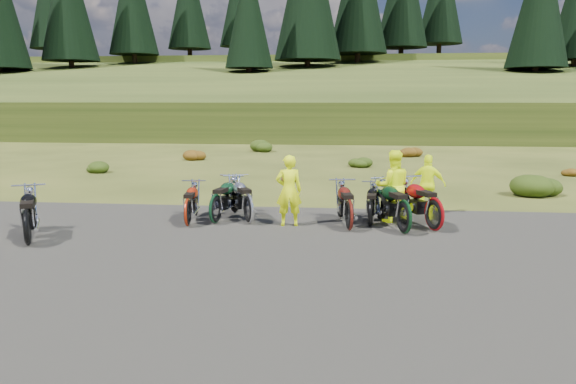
# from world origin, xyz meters

# --- Properties ---
(ground) EXTENTS (300.00, 300.00, 0.00)m
(ground) POSITION_xyz_m (0.00, 0.00, 0.00)
(ground) COLOR #343E14
(ground) RESTS_ON ground
(gravel_pad) EXTENTS (20.00, 12.00, 0.04)m
(gravel_pad) POSITION_xyz_m (0.00, -2.00, 0.00)
(gravel_pad) COLOR black
(gravel_pad) RESTS_ON ground
(hill_slope) EXTENTS (300.00, 45.97, 9.37)m
(hill_slope) POSITION_xyz_m (0.00, 50.00, 0.00)
(hill_slope) COLOR #253612
(hill_slope) RESTS_ON ground
(hill_plateau) EXTENTS (300.00, 90.00, 9.17)m
(hill_plateau) POSITION_xyz_m (0.00, 110.00, 0.00)
(hill_plateau) COLOR #253612
(hill_plateau) RESTS_ON ground
(conifer_20) EXTENTS (5.72, 5.72, 15.00)m
(conifer_20) POSITION_xyz_m (-15.00, 75.00, 17.65)
(conifer_20) COLOR black
(conifer_20) RESTS_ON ground
(conifer_21) EXTENTS (5.28, 5.28, 14.00)m
(conifer_21) POSITION_xyz_m (-9.00, 50.00, 12.56)
(conifer_21) COLOR black
(conifer_21) RESTS_ON ground
(shrub_1) EXTENTS (1.03, 1.03, 0.61)m
(shrub_1) POSITION_xyz_m (-9.10, 11.30, 0.31)
(shrub_1) COLOR #21350D
(shrub_1) RESTS_ON ground
(shrub_2) EXTENTS (1.30, 1.30, 0.77)m
(shrub_2) POSITION_xyz_m (-6.20, 16.60, 0.38)
(shrub_2) COLOR maroon
(shrub_2) RESTS_ON ground
(shrub_3) EXTENTS (1.56, 1.56, 0.92)m
(shrub_3) POSITION_xyz_m (-3.30, 21.90, 0.46)
(shrub_3) COLOR #21350D
(shrub_3) RESTS_ON ground
(shrub_4) EXTENTS (0.77, 0.77, 0.45)m
(shrub_4) POSITION_xyz_m (-0.40, 9.20, 0.23)
(shrub_4) COLOR maroon
(shrub_4) RESTS_ON ground
(shrub_5) EXTENTS (1.03, 1.03, 0.61)m
(shrub_5) POSITION_xyz_m (2.50, 14.50, 0.31)
(shrub_5) COLOR #21350D
(shrub_5) RESTS_ON ground
(shrub_6) EXTENTS (1.30, 1.30, 0.77)m
(shrub_6) POSITION_xyz_m (5.40, 19.80, 0.38)
(shrub_6) COLOR maroon
(shrub_6) RESTS_ON ground
(shrub_7) EXTENTS (1.56, 1.56, 0.92)m
(shrub_7) POSITION_xyz_m (8.30, 7.10, 0.46)
(shrub_7) COLOR #21350D
(shrub_7) RESTS_ON ground
(shrub_8) EXTENTS (0.77, 0.77, 0.45)m
(shrub_8) POSITION_xyz_m (11.20, 12.40, 0.23)
(shrub_8) COLOR maroon
(shrub_8) RESTS_ON ground
(motorcycle_0) EXTENTS (1.73, 2.40, 1.21)m
(motorcycle_0) POSITION_xyz_m (-5.02, -1.00, 0.00)
(motorcycle_0) COLOR black
(motorcycle_0) RESTS_ON ground
(motorcycle_1) EXTENTS (0.89, 2.05, 1.04)m
(motorcycle_1) POSITION_xyz_m (-2.07, 1.24, 0.00)
(motorcycle_1) COLOR maroon
(motorcycle_1) RESTS_ON ground
(motorcycle_2) EXTENTS (1.06, 2.26, 1.14)m
(motorcycle_2) POSITION_xyz_m (-1.44, 1.62, 0.00)
(motorcycle_2) COLOR black
(motorcycle_2) RESTS_ON ground
(motorcycle_3) EXTENTS (1.63, 2.29, 1.15)m
(motorcycle_3) POSITION_xyz_m (-0.58, 1.69, 0.00)
(motorcycle_3) COLOR silver
(motorcycle_3) RESTS_ON ground
(motorcycle_4) EXTENTS (1.07, 2.24, 1.13)m
(motorcycle_4) POSITION_xyz_m (2.00, 1.19, 0.00)
(motorcycle_4) COLOR #53140D
(motorcycle_4) RESTS_ON ground
(motorcycle_5) EXTENTS (0.85, 2.01, 1.02)m
(motorcycle_5) POSITION_xyz_m (2.53, 1.68, 0.00)
(motorcycle_5) COLOR black
(motorcycle_5) RESTS_ON ground
(motorcycle_6) EXTENTS (1.65, 2.44, 1.22)m
(motorcycle_6) POSITION_xyz_m (4.06, 1.38, 0.00)
(motorcycle_6) COLOR maroon
(motorcycle_6) RESTS_ON ground
(motorcycle_7) EXTENTS (1.45, 2.45, 1.22)m
(motorcycle_7) POSITION_xyz_m (3.29, 0.97, 0.00)
(motorcycle_7) COLOR black
(motorcycle_7) RESTS_ON ground
(person_middle) EXTENTS (0.72, 0.54, 1.81)m
(person_middle) POSITION_xyz_m (0.47, 1.56, 0.90)
(person_middle) COLOR #E6FB0D
(person_middle) RESTS_ON ground
(person_right_a) EXTENTS (0.97, 0.79, 1.88)m
(person_right_a) POSITION_xyz_m (3.12, 2.31, 0.94)
(person_right_a) COLOR #E6FB0D
(person_right_a) RESTS_ON ground
(person_right_b) EXTENTS (1.05, 0.68, 1.66)m
(person_right_b) POSITION_xyz_m (4.18, 3.49, 0.83)
(person_right_b) COLOR #E6FB0D
(person_right_b) RESTS_ON ground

